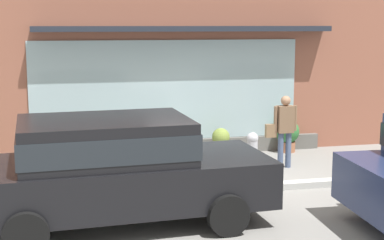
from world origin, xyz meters
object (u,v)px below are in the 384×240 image
object	(u,v)px
parked_car_black	(114,165)
pedestrian_with_handbag	(284,126)
potted_plant_by_entrance	(174,142)
potted_plant_corner_tall	(22,153)
potted_plant_trailing_edge	(287,134)
fire_hydrant	(252,153)
potted_plant_low_front	(221,143)
potted_plant_window_right	(105,147)

from	to	relation	value
parked_car_black	pedestrian_with_handbag	bearing A→B (deg)	32.30
potted_plant_by_entrance	potted_plant_corner_tall	bearing A→B (deg)	-173.26
parked_car_black	potted_plant_trailing_edge	world-z (taller)	parked_car_black
pedestrian_with_handbag	potted_plant_corner_tall	size ratio (longest dim) A/B	2.06
fire_hydrant	parked_car_black	xyz separation A→B (m)	(-3.01, -2.38, 0.50)
potted_plant_trailing_edge	potted_plant_by_entrance	bearing A→B (deg)	178.79
parked_car_black	potted_plant_trailing_edge	bearing A→B (deg)	39.69
pedestrian_with_handbag	potted_plant_by_entrance	xyz separation A→B (m)	(-2.08, 1.48, -0.53)
potted_plant_low_front	potted_plant_window_right	size ratio (longest dim) A/B	1.13
potted_plant_low_front	potted_plant_window_right	world-z (taller)	potted_plant_low_front
pedestrian_with_handbag	potted_plant_low_front	bearing A→B (deg)	-50.90
potted_plant_low_front	potted_plant_corner_tall	size ratio (longest dim) A/B	0.91
pedestrian_with_handbag	potted_plant_trailing_edge	size ratio (longest dim) A/B	1.97
potted_plant_low_front	potted_plant_corner_tall	bearing A→B (deg)	-178.49
potted_plant_by_entrance	potted_plant_corner_tall	xyz separation A→B (m)	(-3.32, -0.39, -0.00)
pedestrian_with_handbag	fire_hydrant	bearing A→B (deg)	19.44
potted_plant_window_right	potted_plant_by_entrance	world-z (taller)	potted_plant_by_entrance
pedestrian_with_handbag	potted_plant_corner_tall	xyz separation A→B (m)	(-5.40, 1.09, -0.53)
potted_plant_by_entrance	potted_plant_corner_tall	world-z (taller)	potted_plant_corner_tall
parked_car_black	potted_plant_window_right	xyz separation A→B (m)	(0.16, 4.07, -0.59)
fire_hydrant	potted_plant_window_right	xyz separation A→B (m)	(-2.86, 1.69, -0.09)
potted_plant_trailing_edge	potted_plant_window_right	bearing A→B (deg)	-179.52
fire_hydrant	potted_plant_low_front	size ratio (longest dim) A/B	1.25
potted_plant_low_front	potted_plant_by_entrance	xyz separation A→B (m)	(-1.04, 0.28, 0.03)
pedestrian_with_handbag	potted_plant_by_entrance	distance (m)	2.61
pedestrian_with_handbag	parked_car_black	bearing A→B (deg)	33.64
fire_hydrant	potted_plant_corner_tall	size ratio (longest dim) A/B	1.14
pedestrian_with_handbag	potted_plant_trailing_edge	bearing A→B (deg)	-116.63
potted_plant_by_entrance	potted_plant_low_front	bearing A→B (deg)	-14.92
fire_hydrant	potted_plant_by_entrance	world-z (taller)	fire_hydrant
fire_hydrant	potted_plant_window_right	distance (m)	3.32
fire_hydrant	potted_plant_by_entrance	distance (m)	2.20
potted_plant_window_right	pedestrian_with_handbag	bearing A→B (deg)	-20.85
fire_hydrant	potted_plant_trailing_edge	xyz separation A→B (m)	(1.46, 1.73, 0.01)
potted_plant_low_front	potted_plant_trailing_edge	distance (m)	1.72
potted_plant_window_right	potted_plant_by_entrance	xyz separation A→B (m)	(1.58, 0.09, 0.03)
parked_car_black	potted_plant_low_front	bearing A→B (deg)	51.65
fire_hydrant	parked_car_black	size ratio (longest dim) A/B	0.18
potted_plant_by_entrance	parked_car_black	bearing A→B (deg)	-112.59
fire_hydrant	potted_plant_trailing_edge	world-z (taller)	fire_hydrant
pedestrian_with_handbag	potted_plant_corner_tall	world-z (taller)	pedestrian_with_handbag
fire_hydrant	potted_plant_low_front	world-z (taller)	fire_hydrant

